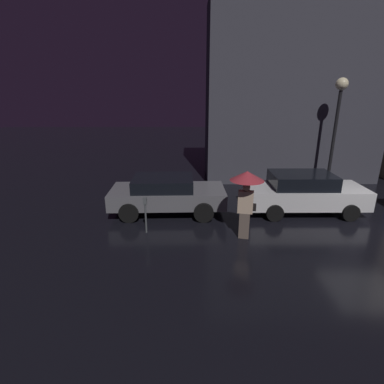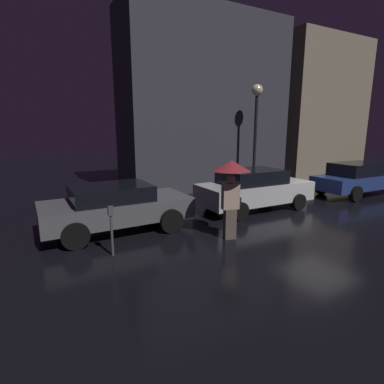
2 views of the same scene
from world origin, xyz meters
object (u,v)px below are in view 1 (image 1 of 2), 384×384
(parked_car_white, at_px, (304,192))
(parked_car_grey, at_px, (167,193))
(street_lamp_near, at_px, (338,108))
(parking_meter, at_px, (145,211))
(pedestrian_with_umbrella, at_px, (247,187))

(parked_car_white, bearing_deg, parked_car_grey, -179.37)
(parked_car_white, height_order, street_lamp_near, street_lamp_near)
(parking_meter, bearing_deg, street_lamp_near, 29.02)
(pedestrian_with_umbrella, bearing_deg, street_lamp_near, -121.78)
(parked_car_white, bearing_deg, pedestrian_with_umbrella, -140.09)
(pedestrian_with_umbrella, bearing_deg, parked_car_white, -127.33)
(street_lamp_near, bearing_deg, parked_car_grey, -160.64)
(parked_car_white, height_order, parking_meter, parked_car_white)
(parking_meter, height_order, street_lamp_near, street_lamp_near)
(pedestrian_with_umbrella, height_order, parking_meter, pedestrian_with_umbrella)
(parked_car_grey, relative_size, parking_meter, 3.52)
(street_lamp_near, bearing_deg, parking_meter, -150.98)
(pedestrian_with_umbrella, distance_m, parking_meter, 3.25)
(parked_car_grey, distance_m, street_lamp_near, 8.12)
(parked_car_grey, distance_m, pedestrian_with_umbrella, 3.44)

